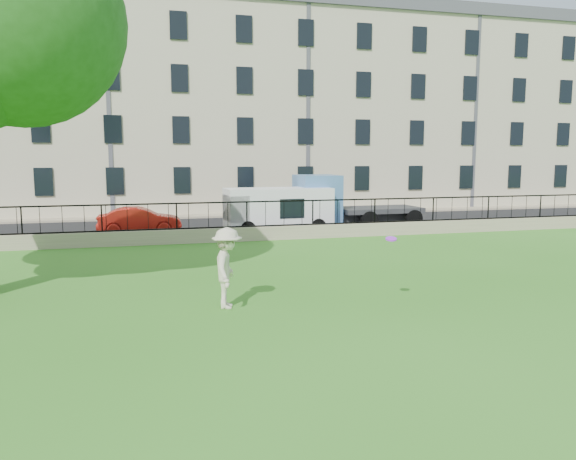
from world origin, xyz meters
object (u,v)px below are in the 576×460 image
object	(u,v)px
man	(227,268)
white_van	(278,210)
red_sedan	(140,221)
blue_truck	(357,201)
frisbee	(391,239)

from	to	relation	value
man	white_van	size ratio (longest dim) A/B	0.39
red_sedan	blue_truck	world-z (taller)	blue_truck
man	frisbee	distance (m)	4.02
white_van	red_sedan	bearing A→B (deg)	169.23
white_van	frisbee	bearing A→B (deg)	-94.88
red_sedan	white_van	bearing A→B (deg)	-97.02
frisbee	red_sedan	size ratio (longest dim) A/B	0.07
man	white_van	xyz separation A→B (m)	(4.50, 12.93, 0.08)
red_sedan	white_van	world-z (taller)	white_van
man	frisbee	world-z (taller)	man
man	white_van	bearing A→B (deg)	-5.51
red_sedan	white_van	xyz separation A→B (m)	(6.50, -1.00, 0.43)
frisbee	blue_truck	bearing A→B (deg)	70.92
frisbee	white_van	bearing A→B (deg)	87.14
frisbee	man	bearing A→B (deg)	163.83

